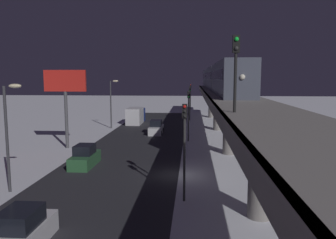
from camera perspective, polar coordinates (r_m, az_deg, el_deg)
The scene contains 16 objects.
ground_plane at distance 28.34m, azimuth 1.14°, elevation -9.38°, with size 240.00×240.00×0.00m, color white.
avenue_asphalt at distance 29.06m, azimuth -9.21°, elevation -9.05°, with size 11.00×97.71×0.01m, color #28282D.
elevated_railway at distance 27.53m, azimuth 12.19°, elevation 1.47°, with size 5.00×97.71×6.24m.
subway_train at distance 54.91m, azimuth 8.35°, elevation 7.05°, with size 2.94×55.47×3.40m.
rail_signal at distance 17.98m, azimuth 11.44°, elevation 9.87°, with size 0.36×0.41×4.00m.
sedan_white at distance 48.37m, azimuth -2.03°, elevation -1.50°, with size 1.91×4.68×1.97m.
sedan_white_2 at distance 18.02m, azimuth -23.70°, elevation -17.29°, with size 1.80×4.45×1.97m.
sedan_green at distance 31.80m, azimuth -13.96°, elevation -6.27°, with size 1.80×4.39×1.97m.
box_truck at distance 59.66m, azimuth -5.49°, elevation 0.67°, with size 2.40×7.40×2.80m.
traffic_light_near at distance 21.58m, azimuth 2.82°, elevation -3.19°, with size 0.32×0.44×6.40m.
traffic_light_mid at distance 42.29m, azimuth 3.50°, elevation 1.90°, with size 0.32×0.44×6.40m.
traffic_light_far at distance 63.11m, azimuth 3.73°, elevation 3.64°, with size 0.32×0.44×6.40m.
traffic_light_distant at distance 83.95m, azimuth 3.85°, elevation 4.52°, with size 0.32×0.44×6.40m.
commercial_billboard at distance 39.61m, azimuth -17.07°, elevation 5.06°, with size 4.80×0.36×8.90m.
street_lamp_near at distance 25.70m, azimuth -25.38°, elevation -0.82°, with size 1.35×0.44×7.65m.
street_lamp_far at distance 53.74m, azimuth -9.48°, elevation 3.60°, with size 1.35×0.44×7.65m.
Camera 1 is at (-1.42, 27.13, 8.08)m, focal length 35.86 mm.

